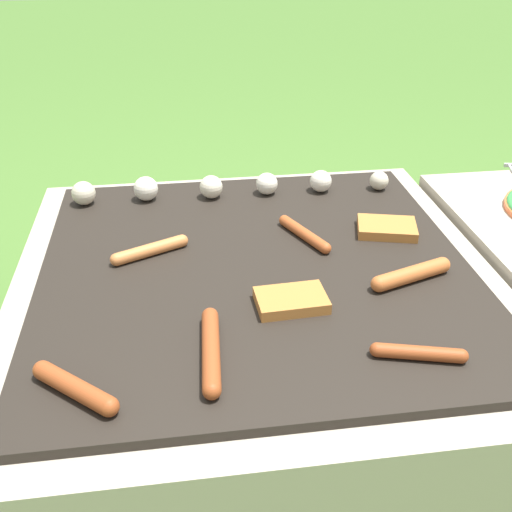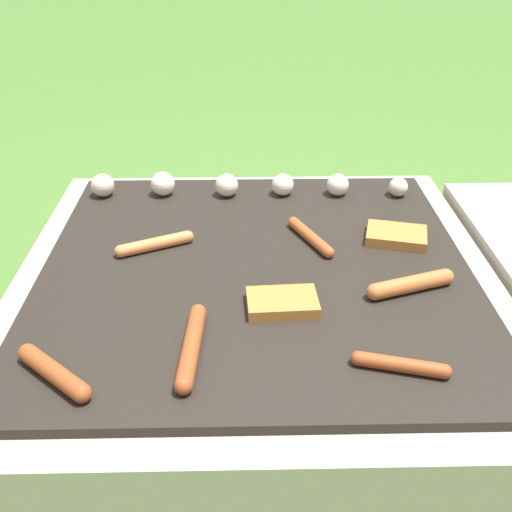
% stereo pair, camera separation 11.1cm
% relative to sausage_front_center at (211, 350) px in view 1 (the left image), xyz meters
% --- Properties ---
extents(ground_plane, '(14.00, 14.00, 0.00)m').
position_rel_sausage_front_center_xyz_m(ground_plane, '(0.10, 0.25, -0.47)').
color(ground_plane, '#47702D').
extents(grill, '(0.90, 0.90, 0.46)m').
position_rel_sausage_front_center_xyz_m(grill, '(0.10, 0.25, -0.24)').
color(grill, '#A89E8C').
rests_on(grill, ground_plane).
extents(sausage_front_center, '(0.04, 0.20, 0.03)m').
position_rel_sausage_front_center_xyz_m(sausage_front_center, '(0.00, 0.00, 0.00)').
color(sausage_front_center, '#93421E').
rests_on(sausage_front_center, grill).
extents(sausage_back_center, '(0.13, 0.11, 0.03)m').
position_rel_sausage_front_center_xyz_m(sausage_back_center, '(-0.19, -0.05, 0.00)').
color(sausage_back_center, '#93421E').
rests_on(sausage_back_center, grill).
extents(sausage_back_right, '(0.16, 0.07, 0.03)m').
position_rel_sausage_front_center_xyz_m(sausage_back_right, '(0.37, 0.16, 0.00)').
color(sausage_back_right, '#B7602D').
rests_on(sausage_back_right, grill).
extents(sausage_front_right, '(0.08, 0.15, 0.02)m').
position_rel_sausage_front_center_xyz_m(sausage_front_right, '(0.21, 0.34, -0.00)').
color(sausage_front_right, '#A34C23').
rests_on(sausage_front_right, grill).
extents(sausage_front_left, '(0.15, 0.08, 0.02)m').
position_rel_sausage_front_center_xyz_m(sausage_front_left, '(-0.09, 0.31, -0.00)').
color(sausage_front_left, '#C6753D').
rests_on(sausage_front_left, grill).
extents(sausage_mid_right, '(0.14, 0.05, 0.02)m').
position_rel_sausage_front_center_xyz_m(sausage_mid_right, '(0.31, -0.05, -0.00)').
color(sausage_mid_right, '#93421E').
rests_on(sausage_mid_right, grill).
extents(bread_slice_right, '(0.13, 0.11, 0.02)m').
position_rel_sausage_front_center_xyz_m(bread_slice_right, '(0.39, 0.34, -0.00)').
color(bread_slice_right, '#B27033').
rests_on(bread_slice_right, grill).
extents(bread_slice_left, '(0.12, 0.08, 0.02)m').
position_rel_sausage_front_center_xyz_m(bread_slice_left, '(0.14, 0.11, -0.00)').
color(bread_slice_left, '#B27033').
rests_on(bread_slice_left, grill).
extents(mushroom_row, '(0.72, 0.07, 0.05)m').
position_rel_sausage_front_center_xyz_m(mushroom_row, '(0.06, 0.56, 0.01)').
color(mushroom_row, beige).
rests_on(mushroom_row, grill).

